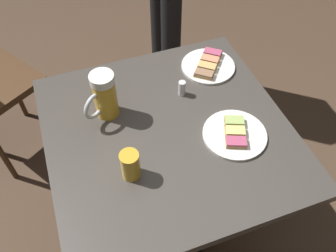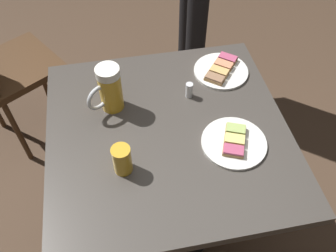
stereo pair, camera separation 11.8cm
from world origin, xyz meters
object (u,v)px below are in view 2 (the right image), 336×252
(beer_mug, at_px, (109,89))
(salt_shaker, at_px, (189,90))
(plate_near, at_px, (234,142))
(plate_far, at_px, (221,70))
(beer_glass_small, at_px, (122,160))

(beer_mug, distance_m, salt_shaker, 0.29)
(plate_near, distance_m, beer_mug, 0.45)
(salt_shaker, bearing_deg, plate_near, -68.44)
(plate_near, relative_size, plate_far, 1.01)
(plate_near, relative_size, beer_glass_small, 2.11)
(beer_mug, height_order, salt_shaker, beer_mug)
(plate_near, height_order, salt_shaker, salt_shaker)
(plate_near, distance_m, salt_shaker, 0.26)
(plate_near, height_order, beer_mug, beer_mug)
(beer_glass_small, bearing_deg, plate_near, 4.56)
(beer_mug, bearing_deg, plate_far, 13.52)
(plate_far, distance_m, beer_glass_small, 0.56)
(beer_mug, xyz_separation_m, beer_glass_small, (0.01, -0.27, -0.04))
(plate_far, relative_size, beer_glass_small, 2.08)
(plate_far, relative_size, salt_shaker, 3.56)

